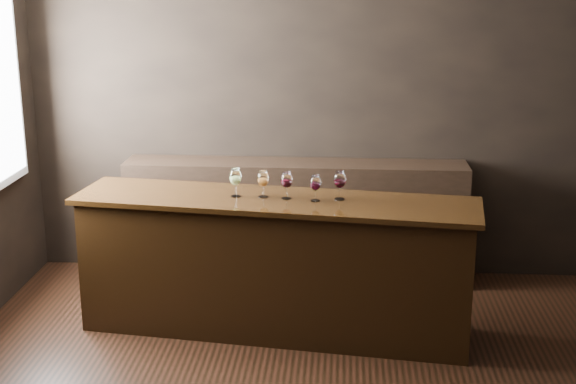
# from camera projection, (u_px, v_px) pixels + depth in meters

# --- Properties ---
(room_shell) EXTENTS (5.02, 4.52, 2.81)m
(room_shell) POSITION_uv_depth(u_px,v_px,m) (272.00, 109.00, 4.64)
(room_shell) COLOR black
(room_shell) RESTS_ON ground
(bar_counter) EXTENTS (2.86, 0.96, 0.98)m
(bar_counter) POSITION_uv_depth(u_px,v_px,m) (275.00, 268.00, 5.84)
(bar_counter) COLOR black
(bar_counter) RESTS_ON ground
(bar_top) EXTENTS (2.96, 1.04, 0.04)m
(bar_top) POSITION_uv_depth(u_px,v_px,m) (275.00, 201.00, 5.70)
(bar_top) COLOR black
(bar_top) RESTS_ON bar_counter
(back_bar_shelf) EXTENTS (2.86, 0.40, 1.03)m
(back_bar_shelf) POSITION_uv_depth(u_px,v_px,m) (295.00, 221.00, 6.83)
(back_bar_shelf) COLOR black
(back_bar_shelf) RESTS_ON ground
(glass_white) EXTENTS (0.09, 0.09, 0.21)m
(glass_white) POSITION_uv_depth(u_px,v_px,m) (235.00, 177.00, 5.71)
(glass_white) COLOR white
(glass_white) RESTS_ON bar_top
(glass_amber) EXTENTS (0.08, 0.08, 0.20)m
(glass_amber) POSITION_uv_depth(u_px,v_px,m) (263.00, 179.00, 5.70)
(glass_amber) COLOR white
(glass_amber) RESTS_ON bar_top
(glass_red_a) EXTENTS (0.08, 0.08, 0.20)m
(glass_red_a) POSITION_uv_depth(u_px,v_px,m) (287.00, 181.00, 5.66)
(glass_red_a) COLOR white
(glass_red_a) RESTS_ON bar_top
(glass_red_b) EXTENTS (0.08, 0.08, 0.19)m
(glass_red_b) POSITION_uv_depth(u_px,v_px,m) (315.00, 183.00, 5.61)
(glass_red_b) COLOR white
(glass_red_b) RESTS_ON bar_top
(glass_red_c) EXTENTS (0.09, 0.09, 0.21)m
(glass_red_c) POSITION_uv_depth(u_px,v_px,m) (340.00, 180.00, 5.64)
(glass_red_c) COLOR white
(glass_red_c) RESTS_ON bar_top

